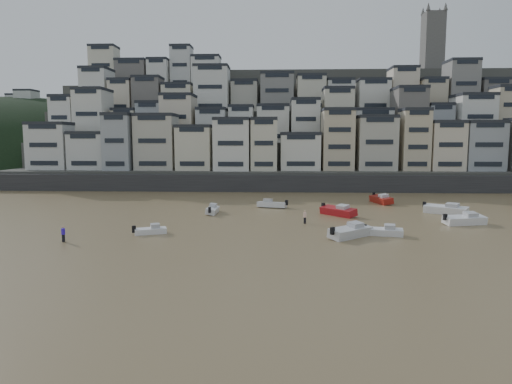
{
  "coord_description": "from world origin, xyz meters",
  "views": [
    {
      "loc": [
        6.17,
        -30.0,
        11.11
      ],
      "look_at": [
        3.46,
        30.0,
        4.0
      ],
      "focal_mm": 32.0,
      "sensor_mm": 36.0,
      "label": 1
    }
  ],
  "objects_px": {
    "boat_h": "(272,203)",
    "boat_a": "(350,230)",
    "person_blue": "(63,234)",
    "boat_e": "(338,210)",
    "boat_g": "(446,208)",
    "boat_b": "(384,230)",
    "boat_d": "(465,218)",
    "boat_j": "(151,229)",
    "person_pink": "(305,217)",
    "boat_f": "(213,209)",
    "boat_i": "(381,198)"
  },
  "relations": [
    {
      "from": "boat_a",
      "to": "boat_g",
      "type": "bearing_deg",
      "value": 4.77
    },
    {
      "from": "boat_h",
      "to": "person_blue",
      "type": "distance_m",
      "value": 33.8
    },
    {
      "from": "boat_e",
      "to": "boat_d",
      "type": "xyz_separation_m",
      "value": [
        15.37,
        -6.28,
        -0.02
      ]
    },
    {
      "from": "boat_f",
      "to": "boat_a",
      "type": "distance_m",
      "value": 23.72
    },
    {
      "from": "boat_d",
      "to": "boat_g",
      "type": "xyz_separation_m",
      "value": [
        0.63,
        8.35,
        0.08
      ]
    },
    {
      "from": "boat_h",
      "to": "person_pink",
      "type": "xyz_separation_m",
      "value": [
        4.44,
        -13.71,
        0.17
      ]
    },
    {
      "from": "boat_d",
      "to": "boat_f",
      "type": "height_order",
      "value": "boat_d"
    },
    {
      "from": "boat_h",
      "to": "boat_b",
      "type": "bearing_deg",
      "value": 138.25
    },
    {
      "from": "boat_b",
      "to": "boat_h",
      "type": "relative_size",
      "value": 0.89
    },
    {
      "from": "boat_i",
      "to": "boat_g",
      "type": "distance_m",
      "value": 12.99
    },
    {
      "from": "boat_f",
      "to": "person_pink",
      "type": "distance_m",
      "value": 15.18
    },
    {
      "from": "person_blue",
      "to": "boat_d",
      "type": "bearing_deg",
      "value": 14.26
    },
    {
      "from": "boat_h",
      "to": "person_pink",
      "type": "distance_m",
      "value": 14.41
    },
    {
      "from": "boat_d",
      "to": "person_blue",
      "type": "bearing_deg",
      "value": -179.81
    },
    {
      "from": "boat_j",
      "to": "boat_e",
      "type": "bearing_deg",
      "value": 9.41
    },
    {
      "from": "boat_i",
      "to": "boat_j",
      "type": "distance_m",
      "value": 42.25
    },
    {
      "from": "boat_i",
      "to": "boat_h",
      "type": "xyz_separation_m",
      "value": [
        -18.69,
        -5.8,
        -0.15
      ]
    },
    {
      "from": "boat_i",
      "to": "boat_a",
      "type": "bearing_deg",
      "value": -32.08
    },
    {
      "from": "boat_e",
      "to": "boat_g",
      "type": "relative_size",
      "value": 0.93
    },
    {
      "from": "boat_b",
      "to": "boat_j",
      "type": "xyz_separation_m",
      "value": [
        -26.99,
        -0.37,
        -0.08
      ]
    },
    {
      "from": "boat_b",
      "to": "boat_f",
      "type": "bearing_deg",
      "value": 156.98
    },
    {
      "from": "boat_d",
      "to": "person_pink",
      "type": "bearing_deg",
      "value": 166.42
    },
    {
      "from": "boat_h",
      "to": "boat_j",
      "type": "distance_m",
      "value": 25.25
    },
    {
      "from": "boat_b",
      "to": "person_blue",
      "type": "height_order",
      "value": "person_blue"
    },
    {
      "from": "boat_a",
      "to": "person_blue",
      "type": "distance_m",
      "value": 31.43
    },
    {
      "from": "boat_e",
      "to": "boat_j",
      "type": "distance_m",
      "value": 27.31
    },
    {
      "from": "boat_b",
      "to": "boat_j",
      "type": "height_order",
      "value": "boat_b"
    },
    {
      "from": "boat_g",
      "to": "person_blue",
      "type": "relative_size",
      "value": 3.79
    },
    {
      "from": "boat_h",
      "to": "boat_j",
      "type": "height_order",
      "value": "boat_h"
    },
    {
      "from": "boat_b",
      "to": "boat_g",
      "type": "bearing_deg",
      "value": 61.59
    },
    {
      "from": "person_pink",
      "to": "boat_f",
      "type": "bearing_deg",
      "value": 150.3
    },
    {
      "from": "boat_e",
      "to": "boat_f",
      "type": "relative_size",
      "value": 1.28
    },
    {
      "from": "boat_d",
      "to": "boat_g",
      "type": "relative_size",
      "value": 0.91
    },
    {
      "from": "boat_a",
      "to": "person_pink",
      "type": "distance_m",
      "value": 9.37
    },
    {
      "from": "boat_h",
      "to": "boat_a",
      "type": "xyz_separation_m",
      "value": [
        9.06,
        -21.87,
        0.15
      ]
    },
    {
      "from": "boat_d",
      "to": "boat_a",
      "type": "xyz_separation_m",
      "value": [
        -15.95,
        -8.34,
        0.03
      ]
    },
    {
      "from": "person_pink",
      "to": "person_blue",
      "type": "bearing_deg",
      "value": -156.06
    },
    {
      "from": "boat_b",
      "to": "boat_a",
      "type": "bearing_deg",
      "value": -153.06
    },
    {
      "from": "boat_g",
      "to": "person_pink",
      "type": "height_order",
      "value": "boat_g"
    },
    {
      "from": "person_pink",
      "to": "boat_a",
      "type": "bearing_deg",
      "value": -60.52
    },
    {
      "from": "boat_b",
      "to": "boat_d",
      "type": "height_order",
      "value": "boat_d"
    },
    {
      "from": "boat_a",
      "to": "boat_j",
      "type": "xyz_separation_m",
      "value": [
        -22.98,
        0.8,
        -0.31
      ]
    },
    {
      "from": "boat_i",
      "to": "boat_j",
      "type": "height_order",
      "value": "boat_i"
    },
    {
      "from": "boat_e",
      "to": "boat_a",
      "type": "bearing_deg",
      "value": -44.34
    },
    {
      "from": "boat_b",
      "to": "boat_j",
      "type": "relative_size",
      "value": 1.16
    },
    {
      "from": "boat_b",
      "to": "boat_j",
      "type": "bearing_deg",
      "value": -168.61
    },
    {
      "from": "boat_h",
      "to": "boat_g",
      "type": "bearing_deg",
      "value": -175.48
    },
    {
      "from": "boat_f",
      "to": "boat_a",
      "type": "bearing_deg",
      "value": -128.97
    },
    {
      "from": "boat_f",
      "to": "person_blue",
      "type": "relative_size",
      "value": 2.75
    },
    {
      "from": "boat_e",
      "to": "person_pink",
      "type": "distance_m",
      "value": 8.28
    }
  ]
}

